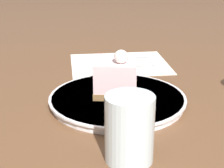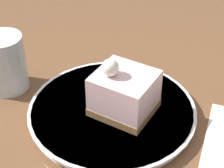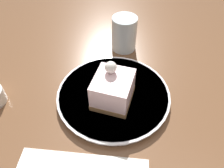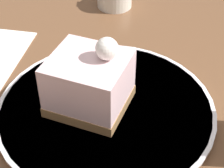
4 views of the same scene
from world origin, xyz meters
TOP-DOWN VIEW (x-y plane):
  - ground_plane at (0.00, 0.00)m, footprint 4.00×4.00m
  - plate at (0.00, -0.01)m, footprint 0.28×0.28m
  - cake_slice at (-0.02, -0.01)m, footprint 0.10×0.09m

SIDE VIEW (x-z plane):
  - ground_plane at x=0.00m, z-range 0.00..0.00m
  - plate at x=0.00m, z-range 0.00..0.02m
  - cake_slice at x=-0.02m, z-range 0.00..0.10m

